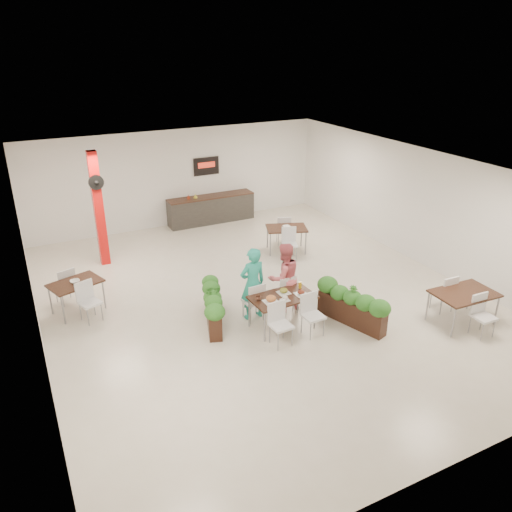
{
  "coord_description": "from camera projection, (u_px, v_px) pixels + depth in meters",
  "views": [
    {
      "loc": [
        -4.98,
        -9.67,
        5.89
      ],
      "look_at": [
        -0.08,
        0.07,
        1.1
      ],
      "focal_mm": 35.0,
      "sensor_mm": 36.0,
      "label": 1
    }
  ],
  "objects": [
    {
      "name": "room_shell",
      "position": [
        260.0,
        221.0,
        11.52
      ],
      "size": [
        10.1,
        12.1,
        3.22
      ],
      "color": "white",
      "rests_on": "ground"
    },
    {
      "name": "red_column",
      "position": [
        99.0,
        208.0,
        13.53
      ],
      "size": [
        0.4,
        0.41,
        3.2
      ],
      "color": "red",
      "rests_on": "ground"
    },
    {
      "name": "side_table_c",
      "position": [
        464.0,
        297.0,
        11.0
      ],
      "size": [
        1.41,
        1.64,
        0.92
      ],
      "rotation": [
        0.0,
        0.0,
        -0.05
      ],
      "color": "black",
      "rests_on": "ground"
    },
    {
      "name": "main_table",
      "position": [
        282.0,
        301.0,
        10.83
      ],
      "size": [
        1.43,
        1.67,
        0.92
      ],
      "rotation": [
        0.0,
        0.0,
        0.04
      ],
      "color": "black",
      "rests_on": "ground"
    },
    {
      "name": "service_counter",
      "position": [
        211.0,
        208.0,
        17.17
      ],
      "size": [
        3.0,
        0.64,
        2.2
      ],
      "color": "#2B2926",
      "rests_on": "ground"
    },
    {
      "name": "planter_right",
      "position": [
        352.0,
        304.0,
        11.01
      ],
      "size": [
        0.81,
        1.74,
        0.93
      ],
      "rotation": [
        0.0,
        0.0,
        1.87
      ],
      "color": "black",
      "rests_on": "ground"
    },
    {
      "name": "diner_woman",
      "position": [
        284.0,
        277.0,
        11.45
      ],
      "size": [
        0.83,
        0.66,
        1.67
      ],
      "primitive_type": "imported",
      "rotation": [
        0.0,
        0.0,
        3.18
      ],
      "color": "#E96772",
      "rests_on": "ground"
    },
    {
      "name": "planter_left",
      "position": [
        213.0,
        303.0,
        11.05
      ],
      "size": [
        0.82,
        1.7,
        0.91
      ],
      "rotation": [
        0.0,
        0.0,
        1.26
      ],
      "color": "black",
      "rests_on": "ground"
    },
    {
      "name": "ground",
      "position": [
        260.0,
        297.0,
        12.33
      ],
      "size": [
        12.0,
        12.0,
        0.0
      ],
      "primitive_type": "plane",
      "color": "beige",
      "rests_on": "ground"
    },
    {
      "name": "side_table_a",
      "position": [
        76.0,
        287.0,
        11.46
      ],
      "size": [
        1.31,
        1.67,
        0.92
      ],
      "rotation": [
        0.0,
        0.0,
        0.33
      ],
      "color": "black",
      "rests_on": "ground"
    },
    {
      "name": "side_table_b",
      "position": [
        286.0,
        231.0,
        14.75
      ],
      "size": [
        1.37,
        1.66,
        0.92
      ],
      "rotation": [
        0.0,
        0.0,
        -0.36
      ],
      "color": "black",
      "rests_on": "ground"
    },
    {
      "name": "diner_man",
      "position": [
        253.0,
        284.0,
        11.12
      ],
      "size": [
        0.64,
        0.43,
        1.71
      ],
      "primitive_type": "imported",
      "rotation": [
        0.0,
        0.0,
        3.18
      ],
      "color": "teal",
      "rests_on": "ground"
    }
  ]
}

